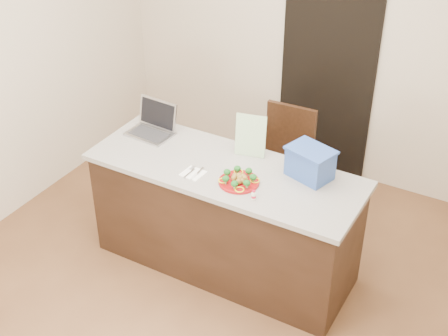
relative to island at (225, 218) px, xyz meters
The scene contains 16 objects.
ground 0.53m from the island, 90.00° to the right, with size 4.00×4.00×0.00m, color brown.
room_shell 1.18m from the island, 90.00° to the right, with size 4.00×4.00×4.00m.
doorway 1.81m from the island, 86.69° to the left, with size 0.90×0.02×2.00m, color black.
island is the anchor object (origin of this frame).
plate 0.52m from the island, 33.61° to the right, with size 0.29×0.29×0.02m.
meatballs 0.54m from the island, 32.42° to the right, with size 0.11×0.11×0.04m.
broccoli 0.56m from the island, 33.61° to the right, with size 0.24×0.24×0.04m.
pepper_rings 0.53m from the island, 33.61° to the right, with size 0.26×0.26×0.01m.
napkin 0.52m from the island, 131.13° to the right, with size 0.15×0.15×0.01m, color white.
fork 0.53m from the island, 136.24° to the right, with size 0.03×0.16×0.00m.
knife 0.52m from the island, 123.06° to the right, with size 0.02×0.18×0.01m.
yogurt_bottle 0.65m from the island, 33.98° to the right, with size 0.03×0.03×0.07m.
laptop 0.94m from the island, 166.33° to the left, with size 0.37×0.30×0.25m.
leaflet 0.68m from the island, 73.30° to the left, with size 0.23×0.00×0.33m, color white.
blue_box 0.84m from the island, 18.80° to the left, with size 0.37×0.31×0.23m.
chair 0.91m from the island, 85.16° to the left, with size 0.46×0.46×0.99m.
Camera 1 is at (1.88, -3.07, 3.39)m, focal length 50.00 mm.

